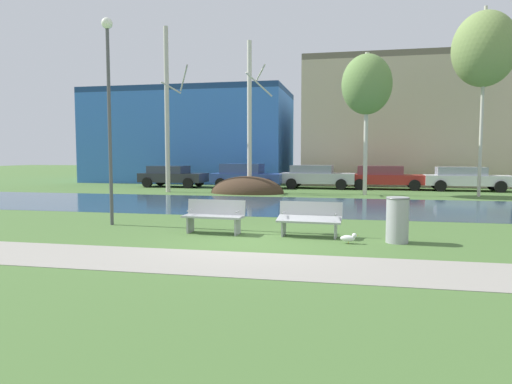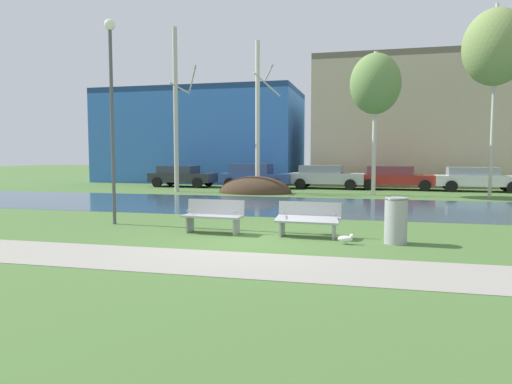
{
  "view_description": "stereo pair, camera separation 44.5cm",
  "coord_description": "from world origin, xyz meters",
  "views": [
    {
      "loc": [
        2.28,
        -10.59,
        2.07
      ],
      "look_at": [
        -0.3,
        1.84,
        1.04
      ],
      "focal_mm": 32.52,
      "sensor_mm": 36.0,
      "label": 1
    },
    {
      "loc": [
        2.71,
        -10.49,
        2.07
      ],
      "look_at": [
        -0.3,
        1.84,
        1.04
      ],
      "focal_mm": 32.52,
      "sensor_mm": 36.0,
      "label": 2
    }
  ],
  "objects": [
    {
      "name": "ground_plane",
      "position": [
        0.0,
        10.0,
        0.0
      ],
      "size": [
        120.0,
        120.0,
        0.0
      ],
      "primitive_type": "plane",
      "color": "#476B33"
    },
    {
      "name": "paved_path_strip",
      "position": [
        0.0,
        -2.21,
        0.01
      ],
      "size": [
        60.0,
        2.02,
        0.01
      ],
      "primitive_type": "cube",
      "color": "gray",
      "rests_on": "ground"
    },
    {
      "name": "river_band",
      "position": [
        0.0,
        7.94,
        0.0
      ],
      "size": [
        80.0,
        7.19,
        0.01
      ],
      "primitive_type": "cube",
      "color": "#2D475B",
      "rests_on": "ground"
    },
    {
      "name": "soil_mound",
      "position": [
        -3.19,
        13.5,
        0.0
      ],
      "size": [
        3.95,
        2.58,
        1.82
      ],
      "primitive_type": "ellipsoid",
      "color": "#423021",
      "rests_on": "ground"
    },
    {
      "name": "bench_left",
      "position": [
        -1.25,
        0.98,
        0.47
      ],
      "size": [
        1.63,
        0.66,
        0.87
      ],
      "color": "#9EA0A3",
      "rests_on": "ground"
    },
    {
      "name": "bench_right",
      "position": [
        1.26,
        0.98,
        0.47
      ],
      "size": [
        1.63,
        0.66,
        0.87
      ],
      "color": "#9EA0A3",
      "rests_on": "ground"
    },
    {
      "name": "trash_bin",
      "position": [
        3.34,
        0.6,
        0.56
      ],
      "size": [
        0.54,
        0.54,
        1.08
      ],
      "color": "#999B9E",
      "rests_on": "ground"
    },
    {
      "name": "seagull",
      "position": [
        2.23,
        0.24,
        0.13
      ],
      "size": [
        0.41,
        0.15,
        0.25
      ],
      "color": "white",
      "rests_on": "ground"
    },
    {
      "name": "streetlamp",
      "position": [
        -4.62,
        1.78,
        3.91
      ],
      "size": [
        0.32,
        0.32,
        5.95
      ],
      "color": "#4C4C51",
      "rests_on": "ground"
    },
    {
      "name": "birch_far_left",
      "position": [
        -7.61,
        13.35,
        4.53
      ],
      "size": [
        1.4,
        2.09,
        8.92
      ],
      "color": "#BCB7A8",
      "rests_on": "ground"
    },
    {
      "name": "birch_left",
      "position": [
        -3.17,
        14.05,
        4.15
      ],
      "size": [
        1.42,
        2.18,
        8.12
      ],
      "color": "beige",
      "rests_on": "ground"
    },
    {
      "name": "birch_center_left",
      "position": [
        2.94,
        13.71,
        5.55
      ],
      "size": [
        2.51,
        2.51,
        7.16
      ],
      "color": "beige",
      "rests_on": "ground"
    },
    {
      "name": "birch_center",
      "position": [
        8.4,
        13.82,
        7.09
      ],
      "size": [
        2.99,
        2.99,
        9.11
      ],
      "color": "#BCB7A8",
      "rests_on": "ground"
    },
    {
      "name": "parked_van_nearest_dark",
      "position": [
        -8.93,
        17.19,
        0.72
      ],
      "size": [
        4.23,
        2.22,
        1.34
      ],
      "color": "#282B30",
      "rests_on": "ground"
    },
    {
      "name": "parked_sedan_second_blue",
      "position": [
        -4.15,
        17.32,
        0.78
      ],
      "size": [
        4.48,
        2.26,
        1.49
      ],
      "color": "#2D4793",
      "rests_on": "ground"
    },
    {
      "name": "parked_hatch_third_silver",
      "position": [
        0.15,
        17.81,
        0.76
      ],
      "size": [
        4.53,
        2.28,
        1.41
      ],
      "color": "#B2B5BC",
      "rests_on": "ground"
    },
    {
      "name": "parked_wagon_fourth_red",
      "position": [
        4.18,
        17.89,
        0.74
      ],
      "size": [
        4.71,
        2.15,
        1.39
      ],
      "color": "maroon",
      "rests_on": "ground"
    },
    {
      "name": "parked_suv_fifth_white",
      "position": [
        8.59,
        17.51,
        0.73
      ],
      "size": [
        4.7,
        2.09,
        1.36
      ],
      "color": "silver",
      "rests_on": "ground"
    },
    {
      "name": "building_blue_store",
      "position": [
        -9.97,
        23.85,
        3.46
      ],
      "size": [
        14.87,
        8.0,
        6.91
      ],
      "color": "#3870C6",
      "rests_on": "ground"
    },
    {
      "name": "building_beige_block",
      "position": [
        5.39,
        23.63,
        4.29
      ],
      "size": [
        12.86,
        7.3,
        8.58
      ],
      "color": "#BCAD8E",
      "rests_on": "ground"
    }
  ]
}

